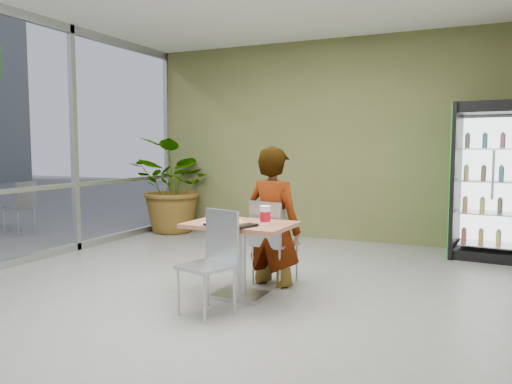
# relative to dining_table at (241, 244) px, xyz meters

# --- Properties ---
(ground) EXTENTS (7.00, 7.00, 0.00)m
(ground) POSITION_rel_dining_table_xyz_m (-0.17, -0.07, -0.54)
(ground) COLOR slate
(ground) RESTS_ON ground
(room_envelope) EXTENTS (6.00, 7.00, 3.20)m
(room_envelope) POSITION_rel_dining_table_xyz_m (-0.17, -0.07, 1.06)
(room_envelope) COLOR #B8B5A6
(room_envelope) RESTS_ON ground
(storefront_frame) EXTENTS (0.10, 7.00, 3.20)m
(storefront_frame) POSITION_rel_dining_table_xyz_m (-3.17, -0.07, 1.06)
(storefront_frame) COLOR #A6A8AA
(storefront_frame) RESTS_ON ground
(dining_table) EXTENTS (1.04, 0.74, 0.75)m
(dining_table) POSITION_rel_dining_table_xyz_m (0.00, 0.00, 0.00)
(dining_table) COLOR #AD6C4A
(dining_table) RESTS_ON ground
(chair_far) EXTENTS (0.48, 0.49, 0.92)m
(chair_far) POSITION_rel_dining_table_xyz_m (0.10, 0.54, 0.00)
(chair_far) COLOR #A6A8AA
(chair_far) RESTS_ON ground
(chair_near) EXTENTS (0.52, 0.52, 0.93)m
(chair_near) POSITION_rel_dining_table_xyz_m (-0.01, -0.51, 0.01)
(chair_near) COLOR #A6A8AA
(chair_near) RESTS_ON ground
(seated_woman) EXTENTS (0.74, 0.56, 1.80)m
(seated_woman) POSITION_rel_dining_table_xyz_m (0.12, 0.58, 0.06)
(seated_woman) COLOR black
(seated_woman) RESTS_ON ground
(pizza_plate) EXTENTS (0.29, 0.23, 0.03)m
(pizza_plate) POSITION_rel_dining_table_xyz_m (-0.05, -0.00, 0.23)
(pizza_plate) COLOR white
(pizza_plate) RESTS_ON dining_table
(soda_cup) EXTENTS (0.10, 0.10, 0.18)m
(soda_cup) POSITION_rel_dining_table_xyz_m (0.28, -0.03, 0.30)
(soda_cup) COLOR white
(soda_cup) RESTS_ON dining_table
(napkin_stack) EXTENTS (0.17, 0.17, 0.02)m
(napkin_stack) POSITION_rel_dining_table_xyz_m (-0.22, -0.23, 0.22)
(napkin_stack) COLOR white
(napkin_stack) RESTS_ON dining_table
(cafeteria_tray) EXTENTS (0.50, 0.42, 0.02)m
(cafeteria_tray) POSITION_rel_dining_table_xyz_m (0.01, -0.23, 0.23)
(cafeteria_tray) COLOR black
(cafeteria_tray) RESTS_ON dining_table
(beverage_fridge) EXTENTS (1.02, 0.82, 2.08)m
(beverage_fridge) POSITION_rel_dining_table_xyz_m (2.29, 2.94, 0.50)
(beverage_fridge) COLOR black
(beverage_fridge) RESTS_ON ground
(potted_plant) EXTENTS (1.82, 1.70, 1.64)m
(potted_plant) POSITION_rel_dining_table_xyz_m (-2.69, 2.96, 0.29)
(potted_plant) COLOR #2E5C25
(potted_plant) RESTS_ON ground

